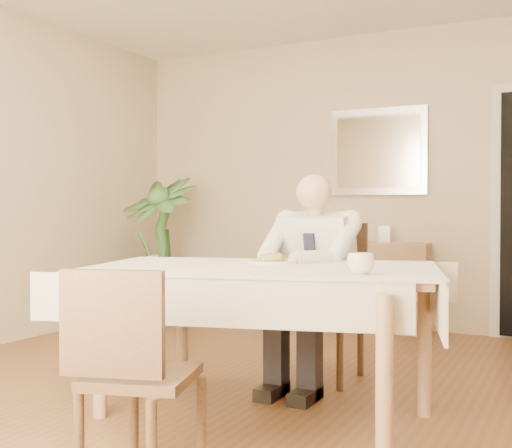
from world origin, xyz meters
The scene contains 16 objects.
room centered at (0.00, 0.00, 1.30)m, with size 5.00×5.02×2.60m.
mirror centered at (0.13, 2.47, 1.55)m, with size 0.86×0.04×0.76m.
dining_table centered at (0.31, -0.19, 0.67)m, with size 1.97×1.45×0.75m.
chair_far centered at (0.31, 0.69, 0.54)m, with size 0.50×0.50×0.95m.
chair_near centered at (0.22, -1.14, 0.45)m, with size 0.48×0.49×0.82m.
seated_man centered at (0.31, 0.40, 0.69)m, with size 0.48×0.72×1.24m.
plate centered at (0.28, -0.02, 0.76)m, with size 0.26×0.26×0.02m, color white.
food centered at (0.28, -0.02, 0.78)m, with size 0.14×0.14×0.06m, color olive.
knife centered at (0.32, -0.08, 0.78)m, with size 0.01×0.01×0.13m, color silver.
fork centered at (0.24, -0.08, 0.78)m, with size 0.01×0.01×0.13m, color silver.
coffee_mug centered at (0.87, -0.38, 0.80)m, with size 0.12×0.12×0.09m, color white.
sideboard centered at (0.13, 2.32, 0.38)m, with size 0.95×0.32×0.76m, color #9E7B51.
photo_frame_left centered at (-0.25, 2.34, 0.83)m, with size 0.10×0.02×0.14m, color silver.
photo_frame_center centered at (-0.03, 2.34, 0.83)m, with size 0.10×0.02×0.14m, color silver.
photo_frame_right centered at (0.23, 2.34, 0.83)m, with size 0.10×0.02×0.14m, color silver.
potted_palm centered at (-1.74, 1.80, 0.67)m, with size 0.75×0.75×1.34m, color #315A27.
Camera 1 is at (1.71, -3.05, 1.03)m, focal length 45.00 mm.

